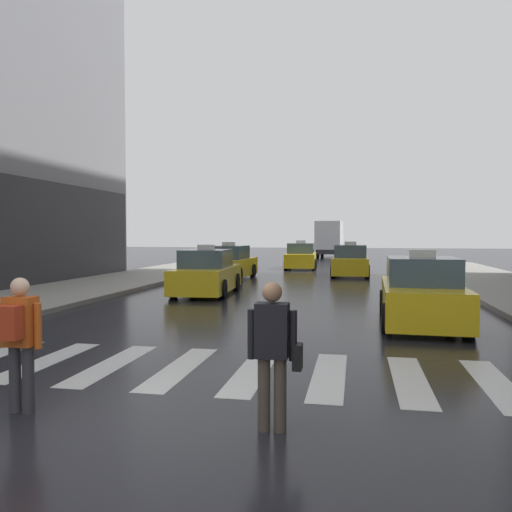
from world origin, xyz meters
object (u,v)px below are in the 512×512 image
object	(u,v)px
taxi_lead	(422,294)
taxi_fifth	(301,257)
taxi_second	(207,274)
pedestrian_with_handbag	(273,347)
box_truck	(330,238)
pedestrian_with_backpack	(19,334)
taxi_third	(229,264)
taxi_fourth	(350,262)

from	to	relation	value
taxi_lead	taxi_fifth	distance (m)	20.34
taxi_second	pedestrian_with_handbag	world-z (taller)	taxi_second
taxi_lead	box_truck	world-z (taller)	box_truck
taxi_second	box_truck	world-z (taller)	box_truck
pedestrian_with_handbag	taxi_second	bearing A→B (deg)	109.51
taxi_second	taxi_fifth	distance (m)	14.72
pedestrian_with_backpack	taxi_lead	bearing A→B (deg)	53.40
taxi_third	box_truck	world-z (taller)	box_truck
taxi_fifth	box_truck	distance (m)	15.82
pedestrian_with_backpack	pedestrian_with_handbag	bearing A→B (deg)	0.52
taxi_third	pedestrian_with_backpack	distance (m)	19.16
box_truck	taxi_third	bearing A→B (deg)	-98.90
taxi_fourth	box_truck	xyz separation A→B (m)	(-2.07, 20.96, 1.13)
taxi_third	box_truck	xyz separation A→B (m)	(3.74, 23.89, 1.13)
taxi_third	pedestrian_with_backpack	size ratio (longest dim) A/B	2.79
pedestrian_with_handbag	pedestrian_with_backpack	bearing A→B (deg)	-179.48
taxi_third	pedestrian_with_handbag	distance (m)	19.72
box_truck	taxi_lead	bearing A→B (deg)	-83.69
taxi_lead	taxi_fourth	size ratio (longest dim) A/B	1.01
taxi_fifth	pedestrian_with_handbag	bearing A→B (deg)	-84.68
box_truck	pedestrian_with_backpack	world-z (taller)	box_truck
taxi_lead	taxi_fifth	xyz separation A→B (m)	(-4.98, 19.72, 0.00)
taxi_third	taxi_fourth	world-z (taller)	same
taxi_second	taxi_fourth	xyz separation A→B (m)	(5.06, 9.38, 0.00)
taxi_third	taxi_lead	bearing A→B (deg)	-56.48
box_truck	pedestrian_with_backpack	size ratio (longest dim) A/B	4.60
taxi_fifth	box_truck	xyz separation A→B (m)	(1.06, 15.74, 1.13)
pedestrian_with_backpack	taxi_fifth	bearing A→B (deg)	88.80
taxi_lead	taxi_fifth	size ratio (longest dim) A/B	0.99
taxi_second	taxi_fifth	size ratio (longest dim) A/B	1.00
taxi_fifth	pedestrian_with_handbag	distance (m)	27.29
pedestrian_with_backpack	pedestrian_with_handbag	distance (m)	3.10
taxi_third	box_truck	size ratio (longest dim) A/B	0.61
pedestrian_with_backpack	taxi_second	bearing A→B (deg)	96.14
pedestrian_with_handbag	taxi_fifth	bearing A→B (deg)	95.32
taxi_third	pedestrian_with_backpack	world-z (taller)	taxi_third
taxi_second	taxi_lead	bearing A→B (deg)	-36.56
taxi_fourth	taxi_fifth	distance (m)	6.09
taxi_second	pedestrian_with_handbag	size ratio (longest dim) A/B	2.81
taxi_lead	pedestrian_with_handbag	size ratio (longest dim) A/B	2.78
taxi_third	taxi_fifth	bearing A→B (deg)	71.82
taxi_fourth	taxi_lead	bearing A→B (deg)	-82.74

